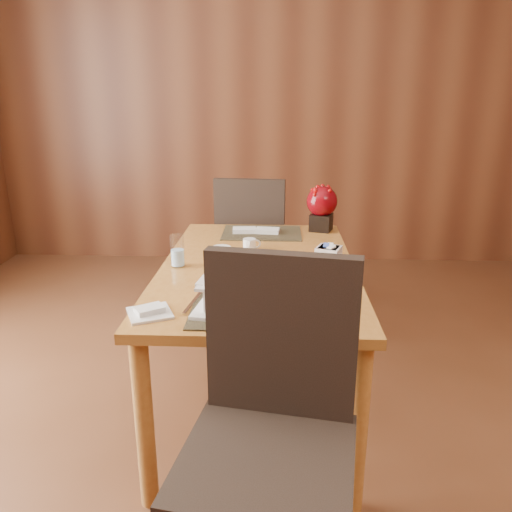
{
  "coord_description": "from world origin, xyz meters",
  "views": [
    {
      "loc": [
        0.09,
        -1.62,
        1.51
      ],
      "look_at": [
        0.0,
        0.35,
        0.87
      ],
      "focal_mm": 35.0,
      "sensor_mm": 36.0,
      "label": 1
    }
  ],
  "objects_px": {
    "soup_setting": "(240,293)",
    "creamer_jug": "(249,245)",
    "water_glass": "(177,251)",
    "far_chair": "(252,242)",
    "dining_table": "(258,283)",
    "near_chair": "(273,414)",
    "sugar_caddy": "(329,253)",
    "berry_decor": "(322,206)",
    "bread_plate": "(150,313)",
    "coffee_cup": "(222,258)"
  },
  "relations": [
    {
      "from": "sugar_caddy",
      "to": "near_chair",
      "type": "bearing_deg",
      "value": -103.91
    },
    {
      "from": "near_chair",
      "to": "soup_setting",
      "type": "bearing_deg",
      "value": 116.44
    },
    {
      "from": "bread_plate",
      "to": "soup_setting",
      "type": "bearing_deg",
      "value": 12.61
    },
    {
      "from": "creamer_jug",
      "to": "near_chair",
      "type": "xyz_separation_m",
      "value": [
        0.14,
        -1.17,
        -0.18
      ]
    },
    {
      "from": "creamer_jug",
      "to": "near_chair",
      "type": "height_order",
      "value": "near_chair"
    },
    {
      "from": "sugar_caddy",
      "to": "near_chair",
      "type": "relative_size",
      "value": 0.1
    },
    {
      "from": "dining_table",
      "to": "water_glass",
      "type": "xyz_separation_m",
      "value": [
        -0.37,
        -0.05,
        0.17
      ]
    },
    {
      "from": "water_glass",
      "to": "far_chair",
      "type": "relative_size",
      "value": 0.15
    },
    {
      "from": "soup_setting",
      "to": "creamer_jug",
      "type": "distance_m",
      "value": 0.73
    },
    {
      "from": "soup_setting",
      "to": "far_chair",
      "type": "height_order",
      "value": "far_chair"
    },
    {
      "from": "berry_decor",
      "to": "bread_plate",
      "type": "relative_size",
      "value": 1.77
    },
    {
      "from": "water_glass",
      "to": "sugar_caddy",
      "type": "distance_m",
      "value": 0.72
    },
    {
      "from": "soup_setting",
      "to": "far_chair",
      "type": "relative_size",
      "value": 0.34
    },
    {
      "from": "dining_table",
      "to": "soup_setting",
      "type": "xyz_separation_m",
      "value": [
        -0.05,
        -0.51,
        0.16
      ]
    },
    {
      "from": "sugar_caddy",
      "to": "far_chair",
      "type": "height_order",
      "value": "far_chair"
    },
    {
      "from": "near_chair",
      "to": "berry_decor",
      "type": "bearing_deg",
      "value": 90.4
    },
    {
      "from": "coffee_cup",
      "to": "far_chair",
      "type": "height_order",
      "value": "far_chair"
    },
    {
      "from": "dining_table",
      "to": "near_chair",
      "type": "relative_size",
      "value": 1.41
    },
    {
      "from": "creamer_jug",
      "to": "near_chair",
      "type": "distance_m",
      "value": 1.19
    },
    {
      "from": "soup_setting",
      "to": "far_chair",
      "type": "bearing_deg",
      "value": 99.62
    },
    {
      "from": "coffee_cup",
      "to": "sugar_caddy",
      "type": "xyz_separation_m",
      "value": [
        0.51,
        0.11,
        -0.01
      ]
    },
    {
      "from": "sugar_caddy",
      "to": "far_chair",
      "type": "xyz_separation_m",
      "value": [
        -0.42,
        0.92,
        -0.21
      ]
    },
    {
      "from": "soup_setting",
      "to": "near_chair",
      "type": "xyz_separation_m",
      "value": [
        0.13,
        -0.44,
        -0.21
      ]
    },
    {
      "from": "bread_plate",
      "to": "creamer_jug",
      "type": "bearing_deg",
      "value": 68.52
    },
    {
      "from": "creamer_jug",
      "to": "sugar_caddy",
      "type": "height_order",
      "value": "sugar_caddy"
    },
    {
      "from": "sugar_caddy",
      "to": "bread_plate",
      "type": "xyz_separation_m",
      "value": [
        -0.71,
        -0.66,
        -0.03
      ]
    },
    {
      "from": "coffee_cup",
      "to": "far_chair",
      "type": "bearing_deg",
      "value": 85.01
    },
    {
      "from": "sugar_caddy",
      "to": "far_chair",
      "type": "bearing_deg",
      "value": 114.4
    },
    {
      "from": "near_chair",
      "to": "bread_plate",
      "type": "bearing_deg",
      "value": 151.05
    },
    {
      "from": "berry_decor",
      "to": "far_chair",
      "type": "distance_m",
      "value": 0.65
    },
    {
      "from": "creamer_jug",
      "to": "water_glass",
      "type": "bearing_deg",
      "value": -147.02
    },
    {
      "from": "water_glass",
      "to": "creamer_jug",
      "type": "bearing_deg",
      "value": 40.29
    },
    {
      "from": "water_glass",
      "to": "near_chair",
      "type": "height_order",
      "value": "near_chair"
    },
    {
      "from": "soup_setting",
      "to": "sugar_caddy",
      "type": "xyz_separation_m",
      "value": [
        0.38,
        0.59,
        -0.03
      ]
    },
    {
      "from": "near_chair",
      "to": "far_chair",
      "type": "height_order",
      "value": "near_chair"
    },
    {
      "from": "bread_plate",
      "to": "near_chair",
      "type": "distance_m",
      "value": 0.6
    },
    {
      "from": "creamer_jug",
      "to": "bread_plate",
      "type": "xyz_separation_m",
      "value": [
        -0.32,
        -0.81,
        -0.03
      ]
    },
    {
      "from": "dining_table",
      "to": "bread_plate",
      "type": "bearing_deg",
      "value": -122.26
    },
    {
      "from": "soup_setting",
      "to": "far_chair",
      "type": "distance_m",
      "value": 1.53
    },
    {
      "from": "soup_setting",
      "to": "near_chair",
      "type": "distance_m",
      "value": 0.5
    },
    {
      "from": "creamer_jug",
      "to": "coffee_cup",
      "type": "bearing_deg",
      "value": -121.74
    },
    {
      "from": "dining_table",
      "to": "soup_setting",
      "type": "height_order",
      "value": "soup_setting"
    },
    {
      "from": "dining_table",
      "to": "water_glass",
      "type": "height_order",
      "value": "water_glass"
    },
    {
      "from": "coffee_cup",
      "to": "water_glass",
      "type": "bearing_deg",
      "value": -175.78
    },
    {
      "from": "dining_table",
      "to": "near_chair",
      "type": "distance_m",
      "value": 0.95
    },
    {
      "from": "dining_table",
      "to": "bread_plate",
      "type": "xyz_separation_m",
      "value": [
        -0.37,
        -0.59,
        0.1
      ]
    },
    {
      "from": "berry_decor",
      "to": "near_chair",
      "type": "relative_size",
      "value": 0.25
    },
    {
      "from": "sugar_caddy",
      "to": "berry_decor",
      "type": "bearing_deg",
      "value": 89.17
    },
    {
      "from": "dining_table",
      "to": "creamer_jug",
      "type": "distance_m",
      "value": 0.26
    },
    {
      "from": "dining_table",
      "to": "sugar_caddy",
      "type": "relative_size",
      "value": 13.77
    }
  ]
}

